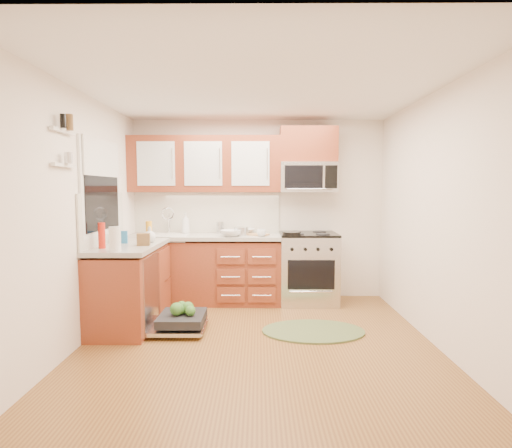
{
  "coord_description": "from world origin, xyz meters",
  "views": [
    {
      "loc": [
        0.01,
        -3.91,
        1.54
      ],
      "look_at": [
        -0.02,
        0.85,
        1.12
      ],
      "focal_mm": 28.0,
      "sensor_mm": 36.0,
      "label": 1
    }
  ],
  "objects_px": {
    "range": "(308,268)",
    "sink": "(166,244)",
    "upper_cabinets": "(205,164)",
    "bowl_b": "(231,233)",
    "skillet": "(291,233)",
    "cutting_board": "(258,234)",
    "paper_towel_roll": "(115,239)",
    "bowl_a": "(244,231)",
    "rug": "(313,331)",
    "dishwasher": "(179,322)",
    "microwave": "(308,177)",
    "stock_pot": "(241,231)",
    "cup": "(261,233)"
  },
  "relations": [
    {
      "from": "microwave",
      "to": "cutting_board",
      "type": "xyz_separation_m",
      "value": [
        -0.68,
        -0.16,
        -0.77
      ]
    },
    {
      "from": "skillet",
      "to": "microwave",
      "type": "bearing_deg",
      "value": 55.96
    },
    {
      "from": "cutting_board",
      "to": "cup",
      "type": "height_order",
      "value": "cup"
    },
    {
      "from": "cutting_board",
      "to": "range",
      "type": "bearing_deg",
      "value": 3.5
    },
    {
      "from": "range",
      "to": "rug",
      "type": "bearing_deg",
      "value": -93.98
    },
    {
      "from": "range",
      "to": "cutting_board",
      "type": "distance_m",
      "value": 0.82
    },
    {
      "from": "upper_cabinets",
      "to": "bowl_a",
      "type": "xyz_separation_m",
      "value": [
        0.53,
        0.01,
        -0.91
      ]
    },
    {
      "from": "paper_towel_roll",
      "to": "cup",
      "type": "distance_m",
      "value": 1.93
    },
    {
      "from": "range",
      "to": "bowl_b",
      "type": "xyz_separation_m",
      "value": [
        -1.03,
        -0.18,
        0.49
      ]
    },
    {
      "from": "dishwasher",
      "to": "cutting_board",
      "type": "relative_size",
      "value": 2.57
    },
    {
      "from": "bowl_a",
      "to": "bowl_b",
      "type": "relative_size",
      "value": 1.07
    },
    {
      "from": "range",
      "to": "rug",
      "type": "distance_m",
      "value": 1.24
    },
    {
      "from": "rug",
      "to": "cup",
      "type": "distance_m",
      "value": 1.47
    },
    {
      "from": "dishwasher",
      "to": "bowl_a",
      "type": "xyz_separation_m",
      "value": [
        0.67,
        1.28,
        0.86
      ]
    },
    {
      "from": "dishwasher",
      "to": "bowl_b",
      "type": "relative_size",
      "value": 2.63
    },
    {
      "from": "cutting_board",
      "to": "paper_towel_roll",
      "type": "height_order",
      "value": "paper_towel_roll"
    },
    {
      "from": "stock_pot",
      "to": "microwave",
      "type": "bearing_deg",
      "value": 12.28
    },
    {
      "from": "stock_pot",
      "to": "rug",
      "type": "bearing_deg",
      "value": -52.43
    },
    {
      "from": "skillet",
      "to": "stock_pot",
      "type": "distance_m",
      "value": 0.68
    },
    {
      "from": "dishwasher",
      "to": "bowl_b",
      "type": "bearing_deg",
      "value": 61.97
    },
    {
      "from": "paper_towel_roll",
      "to": "bowl_a",
      "type": "height_order",
      "value": "paper_towel_roll"
    },
    {
      "from": "dishwasher",
      "to": "paper_towel_roll",
      "type": "bearing_deg",
      "value": -149.73
    },
    {
      "from": "cup",
      "to": "range",
      "type": "bearing_deg",
      "value": 15.84
    },
    {
      "from": "bowl_b",
      "to": "cup",
      "type": "relative_size",
      "value": 2.22
    },
    {
      "from": "range",
      "to": "sink",
      "type": "distance_m",
      "value": 1.96
    },
    {
      "from": "stock_pot",
      "to": "bowl_a",
      "type": "bearing_deg",
      "value": 82.33
    },
    {
      "from": "upper_cabinets",
      "to": "stock_pot",
      "type": "bearing_deg",
      "value": -23.81
    },
    {
      "from": "microwave",
      "to": "cup",
      "type": "relative_size",
      "value": 6.33
    },
    {
      "from": "microwave",
      "to": "stock_pot",
      "type": "relative_size",
      "value": 4.02
    },
    {
      "from": "range",
      "to": "rug",
      "type": "height_order",
      "value": "range"
    },
    {
      "from": "skillet",
      "to": "cup",
      "type": "bearing_deg",
      "value": 169.68
    },
    {
      "from": "skillet",
      "to": "paper_towel_roll",
      "type": "distance_m",
      "value": 2.2
    },
    {
      "from": "upper_cabinets",
      "to": "bowl_b",
      "type": "relative_size",
      "value": 7.69
    },
    {
      "from": "sink",
      "to": "bowl_a",
      "type": "height_order",
      "value": "bowl_a"
    },
    {
      "from": "rug",
      "to": "bowl_b",
      "type": "distance_m",
      "value": 1.66
    },
    {
      "from": "stock_pot",
      "to": "upper_cabinets",
      "type": "bearing_deg",
      "value": 156.19
    },
    {
      "from": "rug",
      "to": "paper_towel_roll",
      "type": "distance_m",
      "value": 2.28
    },
    {
      "from": "range",
      "to": "cup",
      "type": "bearing_deg",
      "value": -164.16
    },
    {
      "from": "bowl_a",
      "to": "dishwasher",
      "type": "bearing_deg",
      "value": -117.52
    },
    {
      "from": "stock_pot",
      "to": "paper_towel_roll",
      "type": "distance_m",
      "value": 1.82
    },
    {
      "from": "microwave",
      "to": "paper_towel_roll",
      "type": "relative_size",
      "value": 3.09
    },
    {
      "from": "cutting_board",
      "to": "bowl_a",
      "type": "distance_m",
      "value": 0.27
    },
    {
      "from": "microwave",
      "to": "sink",
      "type": "xyz_separation_m",
      "value": [
        -1.93,
        -0.13,
        -0.9
      ]
    },
    {
      "from": "skillet",
      "to": "cutting_board",
      "type": "relative_size",
      "value": 0.87
    },
    {
      "from": "microwave",
      "to": "bowl_a",
      "type": "relative_size",
      "value": 2.66
    },
    {
      "from": "stock_pot",
      "to": "cutting_board",
      "type": "bearing_deg",
      "value": 8.91
    },
    {
      "from": "sink",
      "to": "rug",
      "type": "height_order",
      "value": "sink"
    },
    {
      "from": "sink",
      "to": "bowl_a",
      "type": "xyz_separation_m",
      "value": [
        1.06,
        0.16,
        0.16
      ]
    },
    {
      "from": "upper_cabinets",
      "to": "range",
      "type": "xyz_separation_m",
      "value": [
        1.41,
        -0.15,
        -1.4
      ]
    },
    {
      "from": "cutting_board",
      "to": "bowl_b",
      "type": "distance_m",
      "value": 0.38
    }
  ]
}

